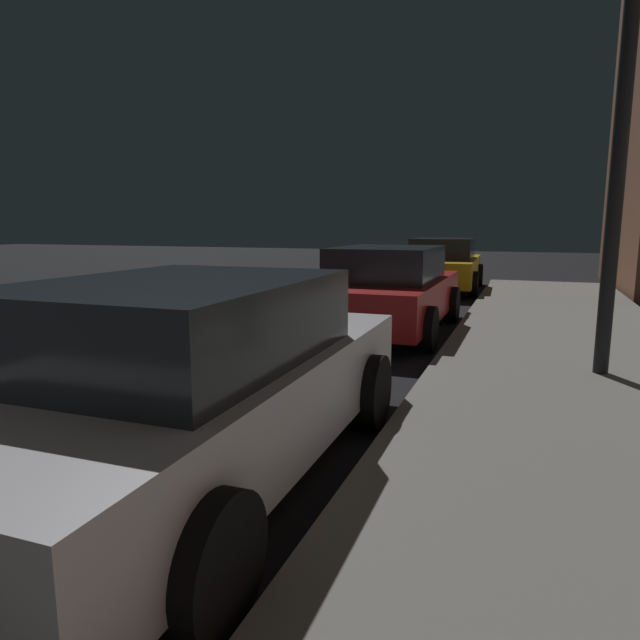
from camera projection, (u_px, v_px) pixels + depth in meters
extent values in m
cube|color=#B7B7BF|center=(193.00, 398.00, 3.96)|extent=(1.93, 4.37, 0.64)
cube|color=#1E2328|center=(180.00, 321.00, 3.75)|extent=(1.69, 2.32, 0.56)
cylinder|color=black|center=(186.00, 372.00, 5.57)|extent=(0.23, 0.66, 0.66)
cylinder|color=black|center=(371.00, 391.00, 4.93)|extent=(0.23, 0.66, 0.66)
cylinder|color=black|center=(213.00, 563.00, 2.43)|extent=(0.23, 0.66, 0.66)
cube|color=maroon|center=(388.00, 298.00, 9.36)|extent=(1.78, 4.23, 0.64)
cube|color=#1E2328|center=(387.00, 264.00, 9.17)|extent=(1.57, 2.17, 0.56)
cylinder|color=black|center=(359.00, 300.00, 10.92)|extent=(0.22, 0.66, 0.66)
cylinder|color=black|center=(452.00, 304.00, 10.30)|extent=(0.22, 0.66, 0.66)
cylinder|color=black|center=(310.00, 321.00, 8.51)|extent=(0.22, 0.66, 0.66)
cylinder|color=black|center=(428.00, 329.00, 7.88)|extent=(0.22, 0.66, 0.66)
cube|color=gold|center=(443.00, 270.00, 15.26)|extent=(1.91, 4.48, 0.64)
cube|color=#1E2328|center=(443.00, 249.00, 14.94)|extent=(1.61, 2.07, 0.56)
cylinder|color=black|center=(418.00, 273.00, 16.85)|extent=(0.24, 0.67, 0.66)
cylinder|color=black|center=(479.00, 275.00, 16.30)|extent=(0.24, 0.67, 0.66)
cylinder|color=black|center=(402.00, 282.00, 14.29)|extent=(0.24, 0.67, 0.66)
cylinder|color=black|center=(473.00, 285.00, 13.74)|extent=(0.24, 0.67, 0.66)
cylinder|color=black|center=(620.00, 151.00, 5.84)|extent=(0.16, 0.16, 4.81)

